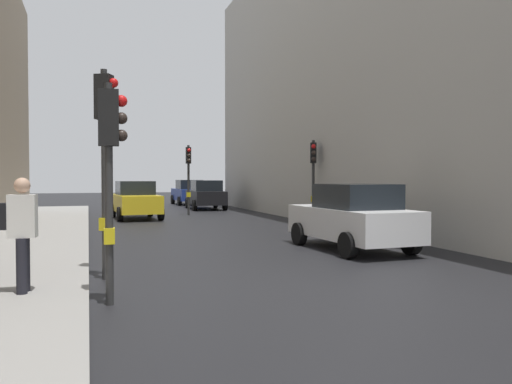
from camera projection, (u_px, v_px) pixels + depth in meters
name	position (u px, v px, depth m)	size (l,w,h in m)	color
ground_plane	(363.00, 288.00, 9.03)	(120.00, 120.00, 0.00)	black
sidewalk_kerb	(26.00, 252.00, 12.86)	(2.96, 40.00, 0.16)	gray
building_facade_right	(461.00, 64.00, 21.98)	(12.00, 33.42, 13.55)	#B2ADA3
traffic_light_near_right	(105.00, 135.00, 9.73)	(0.45, 0.35, 3.96)	#2D2D2D
traffic_light_far_median	(189.00, 167.00, 26.43)	(0.25, 0.43, 3.58)	#2D2D2D
traffic_light_near_left	(110.00, 152.00, 7.77)	(0.43, 0.25, 3.35)	#2D2D2D
traffic_light_mid_street	(313.00, 166.00, 21.24)	(0.33, 0.45, 3.46)	#2D2D2D
car_dark_suv	(206.00, 195.00, 31.40)	(2.12, 4.25, 1.76)	black
car_white_compact	(353.00, 217.00, 13.77)	(2.17, 4.28, 1.76)	silver
car_blue_van	(189.00, 192.00, 36.83)	(2.08, 4.23, 1.76)	navy
car_yellow_taxi	(136.00, 200.00, 24.26)	(2.23, 4.31, 1.76)	yellow
pedestrian_with_black_backpack	(20.00, 228.00, 7.92)	(0.62, 0.36, 1.77)	black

